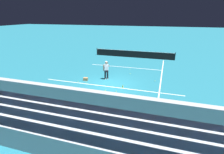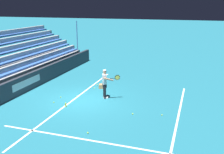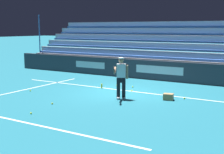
{
  "view_description": "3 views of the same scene",
  "coord_description": "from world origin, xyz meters",
  "px_view_note": "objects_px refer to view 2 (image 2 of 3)",
  "views": [
    {
      "loc": [
        4.28,
        -13.33,
        5.72
      ],
      "look_at": [
        0.19,
        -0.22,
        0.78
      ],
      "focal_mm": 28.0,
      "sensor_mm": 36.0,
      "label": 1
    },
    {
      "loc": [
        12.95,
        6.14,
        5.41
      ],
      "look_at": [
        -0.33,
        1.74,
        1.47
      ],
      "focal_mm": 42.0,
      "sensor_mm": 36.0,
      "label": 2
    },
    {
      "loc": [
        -7.0,
        12.06,
        2.89
      ],
      "look_at": [
        -0.51,
        1.4,
        0.93
      ],
      "focal_mm": 50.0,
      "sensor_mm": 36.0,
      "label": 3
    }
  ],
  "objects_px": {
    "tennis_ball_far_right": "(61,97)",
    "tennis_ball_toward_net": "(88,133)",
    "tennis_player": "(105,84)",
    "tennis_ball_far_left": "(162,115)",
    "water_bottle": "(66,105)",
    "ball_box_cardboard": "(101,86)",
    "tennis_ball_on_baseline": "(133,114)",
    "tennis_ball_by_box": "(77,96)",
    "tennis_ball_stray_back": "(97,85)",
    "tennis_ball_near_player": "(54,102)",
    "tennis_ball_midcourt": "(94,88)"
  },
  "relations": [
    {
      "from": "tennis_ball_near_player",
      "to": "water_bottle",
      "type": "distance_m",
      "value": 0.97
    },
    {
      "from": "tennis_ball_near_player",
      "to": "water_bottle",
      "type": "relative_size",
      "value": 0.3
    },
    {
      "from": "tennis_player",
      "to": "tennis_ball_far_left",
      "type": "bearing_deg",
      "value": 67.27
    },
    {
      "from": "tennis_ball_far_right",
      "to": "tennis_ball_on_baseline",
      "type": "bearing_deg",
      "value": 77.37
    },
    {
      "from": "tennis_ball_stray_back",
      "to": "tennis_ball_near_player",
      "type": "distance_m",
      "value": 4.04
    },
    {
      "from": "ball_box_cardboard",
      "to": "tennis_player",
      "type": "bearing_deg",
      "value": 27.07
    },
    {
      "from": "tennis_ball_midcourt",
      "to": "tennis_player",
      "type": "bearing_deg",
      "value": 41.39
    },
    {
      "from": "tennis_player",
      "to": "tennis_ball_on_baseline",
      "type": "bearing_deg",
      "value": 49.65
    },
    {
      "from": "ball_box_cardboard",
      "to": "tennis_ball_far_right",
      "type": "height_order",
      "value": "ball_box_cardboard"
    },
    {
      "from": "tennis_ball_far_right",
      "to": "water_bottle",
      "type": "height_order",
      "value": "water_bottle"
    },
    {
      "from": "tennis_ball_far_left",
      "to": "tennis_ball_toward_net",
      "type": "height_order",
      "value": "same"
    },
    {
      "from": "tennis_player",
      "to": "tennis_ball_far_left",
      "type": "distance_m",
      "value": 3.95
    },
    {
      "from": "tennis_ball_stray_back",
      "to": "tennis_ball_toward_net",
      "type": "bearing_deg",
      "value": 18.19
    },
    {
      "from": "tennis_player",
      "to": "ball_box_cardboard",
      "type": "relative_size",
      "value": 4.29
    },
    {
      "from": "tennis_ball_far_left",
      "to": "water_bottle",
      "type": "distance_m",
      "value": 5.14
    },
    {
      "from": "tennis_ball_by_box",
      "to": "water_bottle",
      "type": "bearing_deg",
      "value": 3.87
    },
    {
      "from": "tennis_player",
      "to": "tennis_ball_near_player",
      "type": "height_order",
      "value": "tennis_player"
    },
    {
      "from": "tennis_ball_by_box",
      "to": "tennis_ball_near_player",
      "type": "xyz_separation_m",
      "value": [
        1.29,
        -0.81,
        0.0
      ]
    },
    {
      "from": "ball_box_cardboard",
      "to": "tennis_ball_stray_back",
      "type": "height_order",
      "value": "ball_box_cardboard"
    },
    {
      "from": "ball_box_cardboard",
      "to": "tennis_ball_on_baseline",
      "type": "xyz_separation_m",
      "value": [
        3.54,
        3.02,
        -0.1
      ]
    },
    {
      "from": "tennis_ball_far_right",
      "to": "tennis_ball_toward_net",
      "type": "xyz_separation_m",
      "value": [
        3.61,
        3.32,
        0.0
      ]
    },
    {
      "from": "tennis_ball_by_box",
      "to": "tennis_ball_far_left",
      "type": "xyz_separation_m",
      "value": [
        1.13,
        5.23,
        0.0
      ]
    },
    {
      "from": "tennis_ball_far_right",
      "to": "tennis_ball_toward_net",
      "type": "distance_m",
      "value": 4.9
    },
    {
      "from": "ball_box_cardboard",
      "to": "tennis_ball_on_baseline",
      "type": "height_order",
      "value": "ball_box_cardboard"
    },
    {
      "from": "tennis_ball_by_box",
      "to": "tennis_ball_on_baseline",
      "type": "relative_size",
      "value": 1.0
    },
    {
      "from": "tennis_player",
      "to": "tennis_ball_toward_net",
      "type": "relative_size",
      "value": 25.98
    },
    {
      "from": "tennis_ball_far_right",
      "to": "tennis_ball_stray_back",
      "type": "height_order",
      "value": "same"
    },
    {
      "from": "tennis_ball_by_box",
      "to": "water_bottle",
      "type": "xyz_separation_m",
      "value": [
        1.6,
        0.11,
        0.08
      ]
    },
    {
      "from": "water_bottle",
      "to": "tennis_ball_on_baseline",
      "type": "bearing_deg",
      "value": 92.27
    },
    {
      "from": "water_bottle",
      "to": "tennis_ball_toward_net",
      "type": "bearing_deg",
      "value": 44.15
    },
    {
      "from": "ball_box_cardboard",
      "to": "water_bottle",
      "type": "height_order",
      "value": "ball_box_cardboard"
    },
    {
      "from": "tennis_ball_by_box",
      "to": "tennis_ball_far_left",
      "type": "bearing_deg",
      "value": 77.82
    },
    {
      "from": "ball_box_cardboard",
      "to": "tennis_ball_stray_back",
      "type": "relative_size",
      "value": 6.06
    },
    {
      "from": "water_bottle",
      "to": "tennis_ball_by_box",
      "type": "bearing_deg",
      "value": -176.13
    },
    {
      "from": "tennis_player",
      "to": "tennis_ball_near_player",
      "type": "relative_size",
      "value": 25.98
    },
    {
      "from": "tennis_ball_far_left",
      "to": "tennis_ball_far_right",
      "type": "height_order",
      "value": "same"
    },
    {
      "from": "tennis_player",
      "to": "tennis_ball_stray_back",
      "type": "height_order",
      "value": "tennis_player"
    },
    {
      "from": "tennis_player",
      "to": "water_bottle",
      "type": "relative_size",
      "value": 7.8
    },
    {
      "from": "tennis_ball_toward_net",
      "to": "water_bottle",
      "type": "bearing_deg",
      "value": -135.85
    },
    {
      "from": "tennis_player",
      "to": "tennis_ball_far_right",
      "type": "height_order",
      "value": "tennis_player"
    },
    {
      "from": "tennis_ball_by_box",
      "to": "tennis_ball_toward_net",
      "type": "height_order",
      "value": "same"
    },
    {
      "from": "tennis_player",
      "to": "water_bottle",
      "type": "bearing_deg",
      "value": -38.5
    },
    {
      "from": "tennis_ball_near_player",
      "to": "water_bottle",
      "type": "bearing_deg",
      "value": 71.6
    },
    {
      "from": "tennis_ball_midcourt",
      "to": "tennis_ball_by_box",
      "type": "bearing_deg",
      "value": -11.1
    },
    {
      "from": "tennis_ball_toward_net",
      "to": "tennis_ball_by_box",
      "type": "bearing_deg",
      "value": -148.56
    },
    {
      "from": "tennis_ball_stray_back",
      "to": "ball_box_cardboard",
      "type": "bearing_deg",
      "value": 44.74
    },
    {
      "from": "ball_box_cardboard",
      "to": "tennis_ball_on_baseline",
      "type": "bearing_deg",
      "value": 40.46
    },
    {
      "from": "tennis_player",
      "to": "tennis_ball_stray_back",
      "type": "relative_size",
      "value": 25.98
    },
    {
      "from": "tennis_ball_far_right",
      "to": "tennis_ball_midcourt",
      "type": "bearing_deg",
      "value": 151.52
    },
    {
      "from": "tennis_ball_far_right",
      "to": "tennis_ball_on_baseline",
      "type": "xyz_separation_m",
      "value": [
        1.05,
        4.67,
        0.0
      ]
    }
  ]
}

